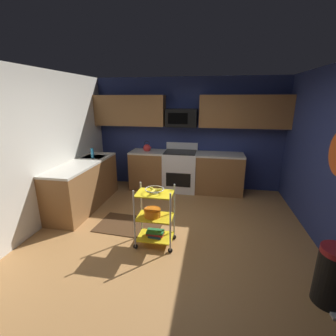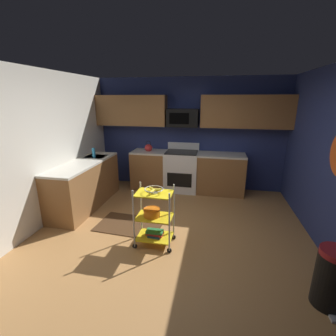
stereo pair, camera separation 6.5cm
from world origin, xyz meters
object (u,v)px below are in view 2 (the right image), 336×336
(book_stack, at_px, (155,233))
(fruit_bowl, at_px, (154,190))
(mixing_bowl_large, at_px, (152,212))
(dish_soap_bottle, at_px, (94,153))
(microwave, at_px, (183,118))
(rolling_cart, at_px, (154,217))
(trash_can, at_px, (332,278))
(kettle, at_px, (149,148))
(oven_range, at_px, (181,171))

(book_stack, bearing_deg, fruit_bowl, 26.57)
(mixing_bowl_large, distance_m, dish_soap_bottle, 2.26)
(microwave, height_order, mixing_bowl_large, microwave)
(rolling_cart, distance_m, dish_soap_bottle, 2.30)
(microwave, bearing_deg, trash_can, -56.95)
(book_stack, relative_size, trash_can, 0.40)
(rolling_cart, bearing_deg, kettle, 107.73)
(oven_range, relative_size, rolling_cart, 1.20)
(dish_soap_bottle, distance_m, trash_can, 4.41)
(microwave, distance_m, mixing_bowl_large, 2.68)
(oven_range, xyz_separation_m, mixing_bowl_large, (-0.10, -2.30, 0.04))
(oven_range, height_order, dish_soap_bottle, dish_soap_bottle)
(fruit_bowl, xyz_separation_m, dish_soap_bottle, (-1.69, 1.45, 0.14))
(fruit_bowl, bearing_deg, trash_can, -18.66)
(oven_range, distance_m, trash_can, 3.63)
(oven_range, bearing_deg, rolling_cart, -91.60)
(rolling_cart, relative_size, dish_soap_bottle, 4.57)
(microwave, distance_m, rolling_cart, 2.71)
(rolling_cart, height_order, mixing_bowl_large, rolling_cart)
(kettle, distance_m, dish_soap_bottle, 1.28)
(rolling_cart, distance_m, fruit_bowl, 0.42)
(mixing_bowl_large, relative_size, kettle, 0.95)
(rolling_cart, distance_m, trash_can, 2.21)
(microwave, xyz_separation_m, fruit_bowl, (-0.06, -2.41, -0.82))
(rolling_cart, distance_m, book_stack, 0.27)
(fruit_bowl, xyz_separation_m, mixing_bowl_large, (-0.04, 0.00, -0.36))
(oven_range, distance_m, book_stack, 2.32)
(oven_range, height_order, fruit_bowl, oven_range)
(oven_range, xyz_separation_m, fruit_bowl, (-0.06, -2.30, 0.40))
(mixing_bowl_large, xyz_separation_m, trash_can, (2.13, -0.71, -0.19))
(microwave, distance_m, book_stack, 2.85)
(fruit_bowl, height_order, kettle, kettle)
(book_stack, xyz_separation_m, dish_soap_bottle, (-1.69, 1.45, 0.84))
(oven_range, height_order, microwave, microwave)
(microwave, xyz_separation_m, rolling_cart, (-0.06, -2.41, -1.25))
(book_stack, height_order, trash_can, trash_can)
(rolling_cart, bearing_deg, microwave, 88.48)
(microwave, relative_size, rolling_cart, 0.77)
(kettle, relative_size, trash_can, 0.40)
(trash_can, bearing_deg, book_stack, 161.34)
(oven_range, height_order, kettle, kettle)
(fruit_bowl, bearing_deg, microwave, 88.48)
(mixing_bowl_large, height_order, book_stack, mixing_bowl_large)
(kettle, bearing_deg, rolling_cart, -72.27)
(book_stack, bearing_deg, mixing_bowl_large, 180.00)
(oven_range, relative_size, mixing_bowl_large, 4.37)
(mixing_bowl_large, height_order, dish_soap_bottle, dish_soap_bottle)
(trash_can, bearing_deg, dish_soap_bottle, 150.34)
(microwave, distance_m, dish_soap_bottle, 2.11)
(mixing_bowl_large, bearing_deg, book_stack, -0.00)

